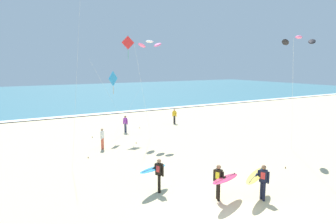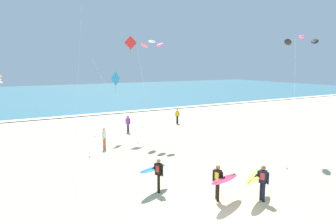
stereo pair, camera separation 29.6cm
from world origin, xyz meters
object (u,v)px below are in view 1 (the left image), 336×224
Objects in this scene: bystander_yellow_top at (174,116)px; surfer_trailing at (156,171)px; kite_arc_rose_far at (298,41)px; kite_diamond_cobalt_outer at (114,80)px; kite_diamond_scarlet_low at (127,46)px; surfer_lead at (222,179)px; bystander_purple_top at (125,124)px; surfer_third at (259,178)px; kite_arc_ivory_mid at (150,44)px; bystander_white_top at (102,138)px.

surfer_trailing is at bearing -124.63° from bystander_yellow_top.
bystander_yellow_top is at bearing 99.08° from kite_arc_rose_far.
kite_arc_rose_far is 14.67m from kite_diamond_cobalt_outer.
kite_diamond_cobalt_outer is at bearing -157.20° from kite_diamond_scarlet_low.
kite_diamond_scarlet_low is at bearing 126.49° from kite_arc_rose_far.
surfer_trailing is at bearing 129.96° from surfer_lead.
bystander_purple_top is at bearing 83.65° from surfer_lead.
surfer_trailing is 14.02m from kite_arc_rose_far.
surfer_lead is 1.80m from surfer_third.
kite_arc_ivory_mid is (1.21, 13.48, 6.90)m from surfer_third.
bystander_purple_top is at bearing 110.24° from kite_arc_ivory_mid.
kite_arc_ivory_mid is at bearing -69.76° from bystander_purple_top.
kite_arc_ivory_mid is at bearing -33.27° from kite_diamond_cobalt_outer.
bystander_white_top is at bearing -134.76° from kite_diamond_scarlet_low.
bystander_yellow_top is at bearing 70.44° from surfer_third.
bystander_purple_top is (3.83, 13.18, -0.23)m from surfer_trailing.
surfer_lead is 1.42× the size of bystander_purple_top.
surfer_lead is 11.46m from bystander_white_top.
kite_diamond_scarlet_low is at bearing 72.88° from surfer_trailing.
kite_diamond_cobalt_outer reaches higher than bystander_white_top.
kite_arc_rose_far is (12.12, 1.40, 6.90)m from surfer_trailing.
surfer_lead is at bearing -80.28° from bystander_white_top.
surfer_third is 16.44m from bystander_purple_top.
surfer_trailing is 8.81m from bystander_white_top.
surfer_lead is at bearing -96.35° from bystander_purple_top.
kite_arc_rose_far reaches higher than kite_arc_ivory_mid.
surfer_trailing is 12.75m from kite_diamond_cobalt_outer.
bystander_yellow_top and bystander_white_top have the same top height.
kite_arc_rose_far is 1.44× the size of kite_diamond_cobalt_outer.
kite_diamond_scarlet_low reaches higher than kite_arc_ivory_mid.
surfer_lead is 1.11× the size of surfer_trailing.
kite_diamond_scarlet_low is at bearing -162.33° from bystander_yellow_top.
surfer_lead is at bearing -115.03° from bystander_yellow_top.
kite_arc_ivory_mid reaches higher than bystander_purple_top.
surfer_lead is 1.42× the size of bystander_white_top.
bystander_white_top is at bearing 106.46° from surfer_third.
kite_diamond_scarlet_low reaches higher than surfer_lead.
surfer_lead is at bearing -50.04° from surfer_trailing.
surfer_third is (1.63, -0.77, 0.00)m from surfer_lead.
kite_diamond_cobalt_outer is at bearing 95.17° from surfer_third.
kite_diamond_scarlet_low is 8.81m from bystander_white_top.
bystander_white_top is at bearing 99.72° from surfer_lead.
surfer_third is 1.48× the size of bystander_yellow_top.
kite_arc_ivory_mid is (4.92, 10.22, 6.91)m from surfer_trailing.
bystander_yellow_top is (5.11, 4.29, -7.14)m from kite_arc_ivory_mid.
kite_diamond_scarlet_low is 9.57m from bystander_yellow_top.
bystander_white_top is (-11.97, 7.41, -7.13)m from kite_arc_rose_far.
kite_diamond_scarlet_low is (0.15, 15.81, 6.82)m from surfer_third.
kite_diamond_cobalt_outer reaches higher than bystander_yellow_top.
bystander_purple_top is at bearing 40.47° from kite_diamond_cobalt_outer.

